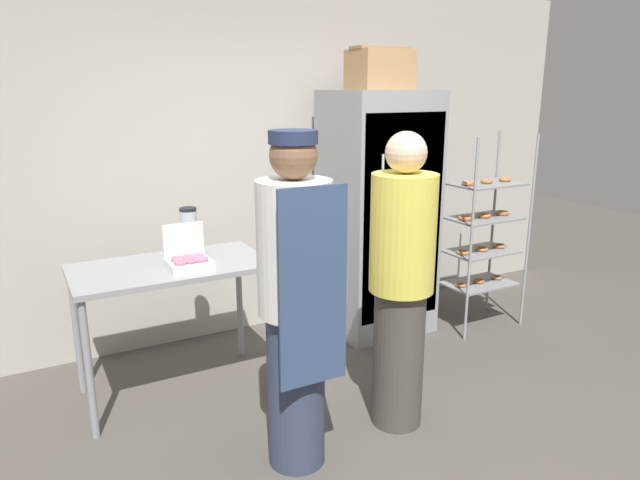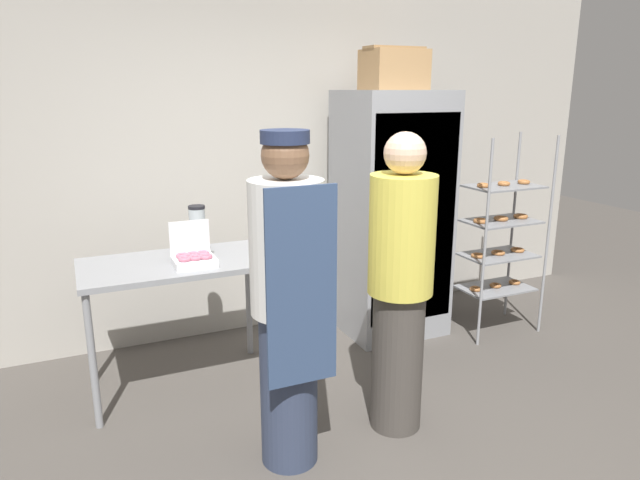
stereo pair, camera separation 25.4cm
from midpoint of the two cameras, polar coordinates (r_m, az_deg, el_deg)
name	(u,v)px [view 2 (the right image)]	position (r m, az deg, el deg)	size (l,w,h in m)	color
ground_plane	(404,465)	(3.32, 10.73, -21.28)	(14.00, 14.00, 0.00)	#4C4742
back_wall	(266,159)	(4.66, -3.84, 8.05)	(6.40, 0.12, 2.79)	#B7B2A8
refrigerator	(391,215)	(4.62, 8.70, 2.50)	(0.78, 0.73, 1.94)	gray
baking_rack	(499,237)	(4.84, 18.96, 0.28)	(0.65, 0.42, 1.61)	#93969B
prep_counter	(177,276)	(3.76, -12.24, -3.57)	(1.20, 0.66, 0.88)	gray
donut_box	(194,258)	(3.61, -10.55, -1.78)	(0.26, 0.22, 0.26)	white
blender_pitcher	(198,231)	(3.92, -10.33, 0.91)	(0.14, 0.14, 0.31)	black
cardboard_storage_box	(394,69)	(4.46, 9.10, 16.53)	(0.45, 0.33, 0.31)	#A87F51
person_baker	(288,300)	(2.88, -0.70, -6.08)	(0.37, 0.39, 1.76)	#333D56
person_customer	(400,285)	(3.25, 10.25, -4.45)	(0.37, 0.37, 1.73)	#47423D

